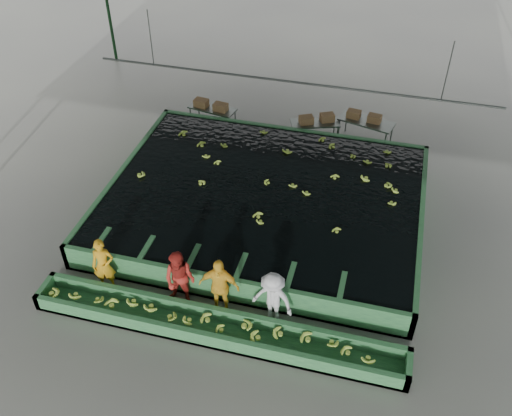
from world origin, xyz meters
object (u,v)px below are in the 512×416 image
(worker_c, at_px, (219,286))
(packing_table_right, at_px, (365,131))
(sorting_trough, at_px, (215,328))
(worker_b, at_px, (180,279))
(packing_table_left, at_px, (213,117))
(worker_d, at_px, (272,299))
(flotation_tank, at_px, (264,202))
(box_stack_right, at_px, (364,120))
(box_stack_left, at_px, (211,108))
(box_stack_mid, at_px, (317,122))
(packing_table_mid, at_px, (314,132))
(worker_a, at_px, (104,265))

(worker_c, height_order, packing_table_right, worker_c)
(sorting_trough, relative_size, worker_b, 5.50)
(packing_table_left, height_order, packing_table_right, packing_table_right)
(worker_d, relative_size, packing_table_left, 0.94)
(flotation_tank, bearing_deg, box_stack_right, 63.67)
(flotation_tank, distance_m, box_stack_left, 5.71)
(worker_d, height_order, box_stack_mid, worker_d)
(packing_table_mid, height_order, packing_table_right, packing_table_right)
(worker_b, bearing_deg, box_stack_mid, 78.34)
(flotation_tank, xyz_separation_m, packing_table_left, (-3.30, 4.68, -0.03))
(worker_b, bearing_deg, packing_table_left, 104.29)
(flotation_tank, height_order, packing_table_mid, flotation_tank)
(packing_table_mid, height_order, box_stack_left, box_stack_left)
(worker_d, distance_m, packing_table_mid, 9.00)
(sorting_trough, bearing_deg, box_stack_left, 108.90)
(flotation_tank, distance_m, packing_table_left, 5.73)
(worker_c, bearing_deg, worker_a, 176.54)
(box_stack_right, bearing_deg, packing_table_left, -175.30)
(packing_table_right, height_order, box_stack_right, box_stack_right)
(packing_table_right, distance_m, box_stack_mid, 1.91)
(box_stack_left, bearing_deg, packing_table_mid, 0.58)
(worker_b, relative_size, worker_c, 0.97)
(box_stack_right, bearing_deg, box_stack_left, -174.80)
(box_stack_left, bearing_deg, worker_a, -90.90)
(worker_c, xyz_separation_m, worker_d, (1.45, 0.00, -0.07))
(packing_table_mid, bearing_deg, worker_b, -102.72)
(sorting_trough, distance_m, box_stack_right, 10.60)
(box_stack_left, bearing_deg, worker_b, -76.73)
(worker_a, height_order, packing_table_left, worker_a)
(worker_b, height_order, box_stack_left, worker_b)
(box_stack_right, bearing_deg, worker_a, -122.49)
(sorting_trough, relative_size, worker_d, 5.77)
(worker_a, relative_size, packing_table_left, 0.93)
(box_stack_mid, bearing_deg, worker_d, -86.96)
(packing_table_left, height_order, packing_table_mid, packing_table_left)
(packing_table_mid, relative_size, box_stack_mid, 1.37)
(worker_c, bearing_deg, packing_table_right, 69.98)
(box_stack_right, bearing_deg, packing_table_right, -25.04)
(box_stack_right, bearing_deg, worker_b, -111.78)
(worker_a, height_order, box_stack_left, worker_a)
(worker_b, relative_size, packing_table_mid, 0.99)
(worker_c, distance_m, box_stack_right, 9.84)
(box_stack_left, distance_m, box_stack_right, 5.91)
(worker_a, relative_size, worker_c, 0.92)
(worker_c, bearing_deg, worker_b, 176.54)
(packing_table_left, distance_m, box_stack_mid, 4.16)
(worker_a, height_order, worker_d, worker_d)
(flotation_tank, distance_m, packing_table_right, 5.77)
(sorting_trough, height_order, packing_table_left, packing_table_left)
(worker_a, height_order, packing_table_mid, worker_a)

